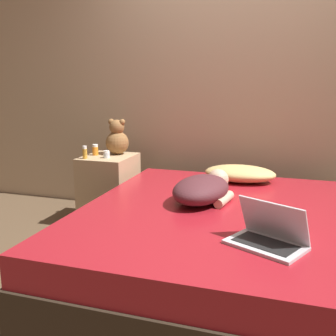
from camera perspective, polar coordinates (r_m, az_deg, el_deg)
name	(u,v)px	position (r m, az deg, el deg)	size (l,w,h in m)	color
ground_plane	(212,277)	(2.64, 6.45, -15.45)	(12.00, 12.00, 0.00)	brown
wall_back	(245,73)	(3.58, 11.08, 13.32)	(8.00, 0.06, 2.60)	tan
bed	(213,244)	(2.54, 6.57, -10.87)	(1.63, 1.96, 0.46)	#2D2319
nightstand	(109,189)	(3.51, -8.51, -3.08)	(0.41, 0.47, 0.60)	tan
pillow	(240,173)	(3.13, 10.39, -0.78)	(0.55, 0.34, 0.13)	tan
person_lying	(204,188)	(2.59, 5.20, -2.97)	(0.41, 0.68, 0.17)	#4C2328
laptop	(268,236)	(1.96, 14.36, -9.48)	(0.41, 0.35, 0.22)	silver
teddy_bear	(117,139)	(3.50, -7.39, 4.20)	(0.20, 0.20, 0.31)	brown
bottle_orange	(95,150)	(3.49, -10.51, 2.59)	(0.05, 0.05, 0.10)	orange
bottle_amber	(85,152)	(3.35, -11.99, 2.22)	(0.04, 0.04, 0.11)	gold
bottle_clear	(107,154)	(3.35, -8.91, 1.97)	(0.05, 0.05, 0.06)	silver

